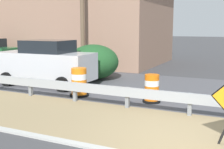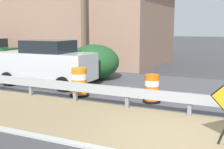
# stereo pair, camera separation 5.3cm
# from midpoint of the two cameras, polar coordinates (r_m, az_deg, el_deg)

# --- Properties ---
(ground_plane) EXTENTS (160.00, 160.00, 0.00)m
(ground_plane) POSITION_cam_midpoint_polar(r_m,az_deg,el_deg) (7.30, 11.90, -12.30)
(ground_plane) COLOR #3D3D3F
(median_dirt_strip) EXTENTS (3.47, 120.00, 0.01)m
(median_dirt_strip) POSITION_cam_midpoint_polar(r_m,az_deg,el_deg) (7.79, 12.85, -10.91)
(median_dirt_strip) COLOR #8E7A56
(median_dirt_strip) RESTS_ON ground
(far_lane_asphalt) EXTENTS (6.67, 120.00, 0.00)m
(far_lane_asphalt) POSITION_cam_midpoint_polar(r_m,az_deg,el_deg) (12.60, 17.99, -3.36)
(far_lane_asphalt) COLOR #4C4C51
(far_lane_asphalt) RESTS_ON ground
(guardrail_median) EXTENTS (0.18, 59.39, 0.71)m
(guardrail_median) POSITION_cam_midpoint_polar(r_m,az_deg,el_deg) (9.60, 3.03, -3.63)
(guardrail_median) COLOR #999EA3
(guardrail_median) RESTS_ON ground
(traffic_barrel_nearest) EXTENTS (0.64, 0.64, 1.00)m
(traffic_barrel_nearest) POSITION_cam_midpoint_polar(r_m,az_deg,el_deg) (10.47, 7.96, -3.00)
(traffic_barrel_nearest) COLOR orange
(traffic_barrel_nearest) RESTS_ON ground
(traffic_barrel_close) EXTENTS (0.74, 0.74, 1.11)m
(traffic_barrel_close) POSITION_cam_midpoint_polar(r_m,az_deg,el_deg) (11.36, -6.29, -1.74)
(traffic_barrel_close) COLOR orange
(traffic_barrel_close) RESTS_ON ground
(car_distant_b) EXTENTS (2.08, 4.57, 2.08)m
(car_distant_b) POSITION_cam_midpoint_polar(r_m,az_deg,el_deg) (13.68, -12.66, 2.25)
(car_distant_b) COLOR silver
(car_distant_b) RESTS_ON ground
(roadside_shop_near) EXTENTS (8.34, 13.71, 5.36)m
(roadside_shop_near) POSITION_cam_midpoint_polar(r_m,az_deg,el_deg) (23.26, -6.53, 9.29)
(roadside_shop_near) COLOR #93705B
(roadside_shop_near) RESTS_ON ground
(bush_roadside) EXTENTS (2.61, 2.61, 1.79)m
(bush_roadside) POSITION_cam_midpoint_polar(r_m,az_deg,el_deg) (14.96, -3.49, 2.48)
(bush_roadside) COLOR #1E4C23
(bush_roadside) RESTS_ON ground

